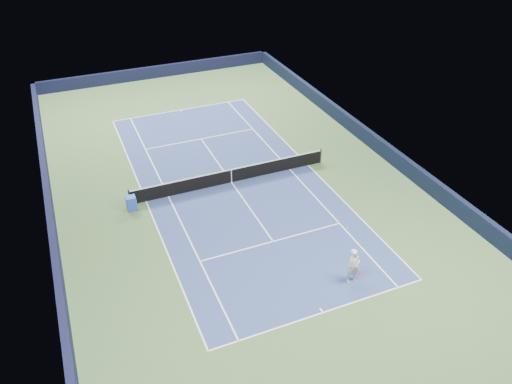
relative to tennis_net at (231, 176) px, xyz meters
name	(u,v)px	position (x,y,z in m)	size (l,w,h in m)	color
ground	(232,182)	(0.00, 0.00, -0.50)	(40.00, 40.00, 0.00)	#395830
wall_far	(157,72)	(0.00, 19.82, 0.05)	(22.00, 0.35, 1.10)	black
wall_right	(376,143)	(10.82, 0.00, 0.05)	(0.35, 40.00, 1.10)	black
wall_left	(50,215)	(-10.82, 0.00, 0.05)	(0.35, 40.00, 1.10)	black
court_surface	(232,182)	(0.00, 0.00, -0.50)	(10.97, 23.77, 0.01)	navy
baseline_far	(181,110)	(0.00, 11.88, -0.50)	(10.97, 0.08, 0.00)	white
baseline_near	(323,313)	(0.00, -11.88, -0.50)	(10.97, 0.08, 0.00)	white
sideline_doubles_right	(308,165)	(5.49, 0.00, -0.50)	(0.08, 23.77, 0.00)	white
sideline_doubles_left	(146,201)	(-5.49, 0.00, -0.50)	(0.08, 23.77, 0.00)	white
sideline_singles_right	(290,169)	(4.12, 0.00, -0.50)	(0.08, 23.77, 0.00)	white
sideline_singles_left	(168,196)	(-4.12, 0.00, -0.50)	(0.08, 23.77, 0.00)	white
service_line_far	(201,139)	(0.00, 6.40, -0.50)	(8.23, 0.08, 0.00)	white
service_line_near	(273,241)	(0.00, -6.40, -0.50)	(8.23, 0.08, 0.00)	white
center_service_line	(232,182)	(0.00, 0.00, -0.50)	(0.08, 12.80, 0.00)	white
center_mark_far	(181,111)	(0.00, 11.73, -0.50)	(0.08, 0.30, 0.00)	white
center_mark_near	(321,310)	(0.00, -11.73, -0.50)	(0.08, 0.30, 0.00)	white
tennis_net	(231,176)	(0.00, 0.00, 0.00)	(12.90, 0.10, 1.07)	black
sponsor_cube	(132,203)	(-6.40, -0.50, -0.06)	(0.59, 0.50, 0.89)	blue
tennis_player	(354,266)	(2.29, -10.61, 0.46)	(0.87, 1.31, 2.55)	silver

